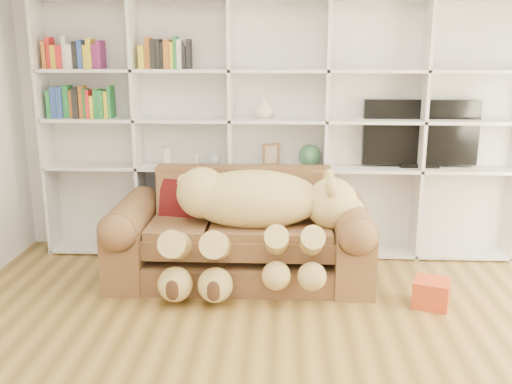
# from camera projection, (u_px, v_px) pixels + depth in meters

# --- Properties ---
(wall_back) EXTENTS (5.00, 0.02, 2.70)m
(wall_back) POSITION_uv_depth(u_px,v_px,m) (278.00, 112.00, 5.46)
(wall_back) COLOR white
(wall_back) RESTS_ON floor
(bookshelf) EXTENTS (4.43, 0.35, 2.40)m
(bookshelf) POSITION_uv_depth(u_px,v_px,m) (253.00, 119.00, 5.34)
(bookshelf) COLOR silver
(bookshelf) RESTS_ON floor
(sofa) EXTENTS (2.19, 0.95, 0.92)m
(sofa) POSITION_uv_depth(u_px,v_px,m) (241.00, 239.00, 4.92)
(sofa) COLOR brown
(sofa) RESTS_ON floor
(teddy_bear) EXTENTS (1.65, 0.90, 0.96)m
(teddy_bear) POSITION_uv_depth(u_px,v_px,m) (255.00, 213.00, 4.66)
(teddy_bear) COLOR #DCBC6E
(teddy_bear) RESTS_ON sofa
(throw_pillow) EXTENTS (0.40, 0.27, 0.38)m
(throw_pillow) POSITION_uv_depth(u_px,v_px,m) (181.00, 200.00, 5.02)
(throw_pillow) COLOR #530E13
(throw_pillow) RESTS_ON sofa
(gift_box) EXTENTS (0.33, 0.32, 0.21)m
(gift_box) POSITION_uv_depth(u_px,v_px,m) (431.00, 293.00, 4.42)
(gift_box) COLOR #C4401A
(gift_box) RESTS_ON floor
(tv) EXTENTS (1.06, 0.18, 0.63)m
(tv) POSITION_uv_depth(u_px,v_px,m) (420.00, 134.00, 5.30)
(tv) COLOR black
(tv) RESTS_ON bookshelf
(picture_frame) EXTENTS (0.16, 0.09, 0.21)m
(picture_frame) POSITION_uv_depth(u_px,v_px,m) (271.00, 154.00, 5.36)
(picture_frame) COLOR #53331C
(picture_frame) RESTS_ON bookshelf
(green_vase) EXTENTS (0.21, 0.21, 0.21)m
(green_vase) POSITION_uv_depth(u_px,v_px,m) (310.00, 156.00, 5.35)
(green_vase) COLOR #32613E
(green_vase) RESTS_ON bookshelf
(figurine_tall) EXTENTS (0.10, 0.10, 0.17)m
(figurine_tall) POSITION_uv_depth(u_px,v_px,m) (167.00, 156.00, 5.41)
(figurine_tall) COLOR beige
(figurine_tall) RESTS_ON bookshelf
(figurine_short) EXTENTS (0.08, 0.08, 0.11)m
(figurine_short) POSITION_uv_depth(u_px,v_px,m) (197.00, 160.00, 5.41)
(figurine_short) COLOR beige
(figurine_short) RESTS_ON bookshelf
(snow_globe) EXTENTS (0.10, 0.10, 0.10)m
(snow_globe) POSITION_uv_depth(u_px,v_px,m) (215.00, 160.00, 5.40)
(snow_globe) COLOR silver
(snow_globe) RESTS_ON bookshelf
(shelf_vase) EXTENTS (0.22, 0.22, 0.19)m
(shelf_vase) POSITION_uv_depth(u_px,v_px,m) (264.00, 108.00, 5.26)
(shelf_vase) COLOR silver
(shelf_vase) RESTS_ON bookshelf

